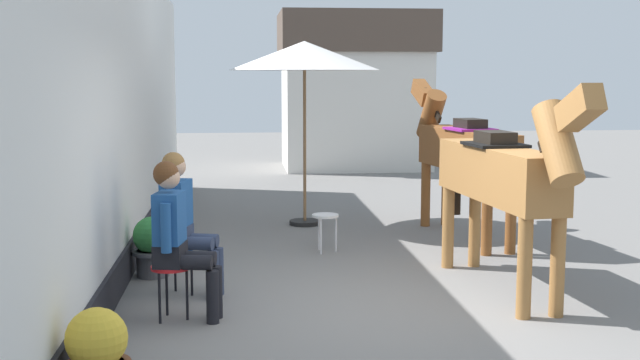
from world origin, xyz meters
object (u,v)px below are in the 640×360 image
(flower_planter_near, at_px, (97,354))
(satchel_bag, at_px, (178,258))
(saddled_horse_near, at_px, (504,175))
(saddled_horse_far, at_px, (462,149))
(seated_visitor_far, at_px, (183,216))
(cafe_parasol, at_px, (304,57))
(seated_visitor_near, at_px, (177,232))
(flower_planter_far, at_px, (152,245))
(spare_stool_white, at_px, (325,219))

(flower_planter_near, bearing_deg, satchel_bag, 86.60)
(saddled_horse_near, bearing_deg, saddled_horse_far, 82.88)
(seated_visitor_far, height_order, cafe_parasol, cafe_parasol)
(seated_visitor_near, distance_m, satchel_bag, 2.12)
(saddled_horse_far, bearing_deg, flower_planter_far, -155.19)
(flower_planter_near, distance_m, cafe_parasol, 6.81)
(cafe_parasol, bearing_deg, saddled_horse_near, -66.99)
(saddled_horse_near, distance_m, spare_stool_white, 2.62)
(seated_visitor_near, xyz_separation_m, flower_planter_near, (-0.38, -1.81, -0.44))
(satchel_bag, bearing_deg, seated_visitor_near, -45.99)
(saddled_horse_far, relative_size, flower_planter_far, 4.66)
(saddled_horse_near, xyz_separation_m, satchel_bag, (-3.23, 1.40, -1.06))
(seated_visitor_far, bearing_deg, saddled_horse_near, -3.76)
(flower_planter_far, bearing_deg, saddled_horse_far, 24.81)
(cafe_parasol, distance_m, spare_stool_white, 2.68)
(flower_planter_near, bearing_deg, seated_visitor_far, 81.74)
(saddled_horse_far, bearing_deg, spare_stool_white, -158.14)
(seated_visitor_far, distance_m, flower_planter_far, 0.97)
(seated_visitor_near, relative_size, saddled_horse_near, 0.46)
(flower_planter_far, xyz_separation_m, satchel_bag, (0.23, 0.42, -0.23))
(seated_visitor_far, relative_size, spare_stool_white, 3.02)
(seated_visitor_near, height_order, satchel_bag, seated_visitor_near)
(seated_visitor_far, height_order, flower_planter_near, seated_visitor_far)
(flower_planter_near, distance_m, satchel_bag, 3.82)
(flower_planter_far, relative_size, cafe_parasol, 0.25)
(saddled_horse_far, xyz_separation_m, satchel_bag, (-3.57, -1.34, -1.06))
(cafe_parasol, bearing_deg, seated_visitor_near, -108.18)
(cafe_parasol, height_order, spare_stool_white, cafe_parasol)
(seated_visitor_near, bearing_deg, cafe_parasol, 71.82)
(flower_planter_near, distance_m, flower_planter_far, 3.39)
(flower_planter_far, xyz_separation_m, spare_stool_white, (1.94, 1.01, 0.07))
(saddled_horse_far, relative_size, cafe_parasol, 1.16)
(spare_stool_white, bearing_deg, flower_planter_near, -113.76)
(saddled_horse_far, relative_size, satchel_bag, 10.65)
(seated_visitor_near, distance_m, flower_planter_near, 1.90)
(seated_visitor_near, height_order, seated_visitor_far, same)
(seated_visitor_near, height_order, saddled_horse_near, saddled_horse_near)
(seated_visitor_near, bearing_deg, flower_planter_near, -101.99)
(flower_planter_near, relative_size, cafe_parasol, 0.25)
(saddled_horse_far, distance_m, flower_planter_near, 6.45)
(flower_planter_near, bearing_deg, seated_visitor_near, 78.01)
(seated_visitor_far, relative_size, flower_planter_near, 2.17)
(seated_visitor_far, xyz_separation_m, flower_planter_near, (-0.38, -2.61, -0.44))
(saddled_horse_far, height_order, satchel_bag, saddled_horse_far)
(seated_visitor_near, relative_size, cafe_parasol, 0.54)
(flower_planter_near, relative_size, satchel_bag, 2.29)
(cafe_parasol, distance_m, satchel_bag, 3.68)
(spare_stool_white, bearing_deg, saddled_horse_near, -52.60)
(satchel_bag, bearing_deg, flower_planter_far, -79.18)
(cafe_parasol, relative_size, satchel_bag, 9.21)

